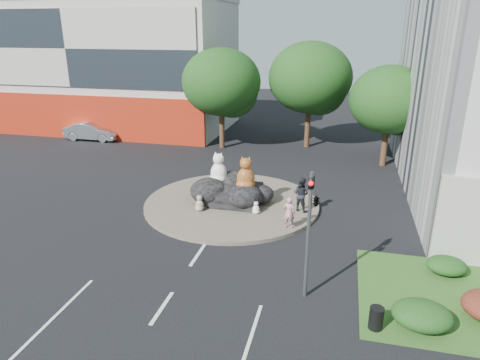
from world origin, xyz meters
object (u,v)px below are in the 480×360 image
object	(u,v)px
pedestrian_pink	(289,213)
litter_bin	(376,318)
cat_white	(219,168)
kitten_calico	(200,202)
kitten_white	(256,207)
cat_tabby	(246,173)
parked_car	(92,131)
pedestrian_dark	(301,194)

from	to	relation	value
pedestrian_pink	litter_bin	distance (m)	7.84
cat_white	litter_bin	world-z (taller)	cat_white
kitten_calico	kitten_white	distance (m)	3.11
pedestrian_pink	litter_bin	xyz separation A→B (m)	(3.85, -6.81, -0.51)
cat_white	cat_tabby	distance (m)	1.86
litter_bin	cat_white	bearing A→B (deg)	130.29
kitten_white	litter_bin	xyz separation A→B (m)	(5.79, -8.14, -0.04)
kitten_calico	cat_tabby	bearing A→B (deg)	41.81
cat_white	parked_car	bearing A→B (deg)	156.60
kitten_white	pedestrian_dark	bearing A→B (deg)	-1.75
kitten_white	pedestrian_pink	xyz separation A→B (m)	(1.94, -1.34, 0.47)
cat_white	pedestrian_dark	world-z (taller)	cat_white
cat_white	pedestrian_dark	bearing A→B (deg)	4.06
kitten_calico	litter_bin	distance (m)	11.85
cat_tabby	litter_bin	bearing A→B (deg)	-66.70
pedestrian_dark	cat_white	bearing A→B (deg)	13.64
cat_white	pedestrian_pink	distance (m)	5.57
kitten_calico	litter_bin	size ratio (longest dim) A/B	1.15
pedestrian_pink	parked_car	xyz separation A→B (m)	(-19.90, 14.40, -0.20)
cat_tabby	kitten_calico	bearing A→B (deg)	-159.51
cat_tabby	kitten_calico	xyz separation A→B (m)	(-2.26, -1.45, -1.41)
kitten_white	pedestrian_pink	bearing A→B (deg)	-59.38
cat_tabby	parked_car	xyz separation A→B (m)	(-17.12, 11.93, -1.25)
kitten_calico	kitten_white	xyz separation A→B (m)	(3.09, 0.31, -0.10)
pedestrian_dark	parked_car	bearing A→B (deg)	-8.29
cat_white	pedestrian_pink	size ratio (longest dim) A/B	1.15
kitten_white	pedestrian_dark	world-z (taller)	pedestrian_dark
pedestrian_dark	parked_car	distance (m)	23.59
cat_tabby	kitten_calico	distance (m)	3.03
pedestrian_pink	parked_car	distance (m)	24.57
kitten_white	cat_white	bearing A→B (deg)	121.21
cat_white	cat_tabby	size ratio (longest dim) A/B	0.98
cat_white	cat_tabby	world-z (taller)	cat_tabby
kitten_white	litter_bin	distance (m)	9.99
cat_tabby	pedestrian_pink	xyz separation A→B (m)	(2.78, -2.48, -1.04)
pedestrian_pink	parked_car	world-z (taller)	pedestrian_pink
pedestrian_dark	litter_bin	size ratio (longest dim) A/B	2.42
cat_tabby	pedestrian_dark	bearing A→B (deg)	-15.19
cat_tabby	kitten_white	xyz separation A→B (m)	(0.83, -1.14, -1.51)
cat_tabby	pedestrian_pink	world-z (taller)	cat_tabby
cat_white	cat_tabby	bearing A→B (deg)	-6.00
kitten_white	litter_bin	bearing A→B (deg)	-79.42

